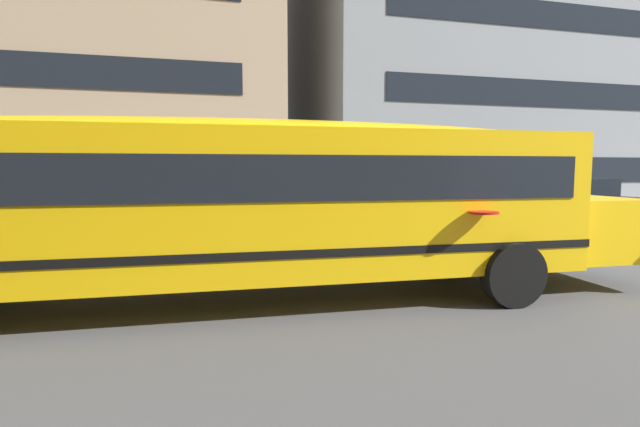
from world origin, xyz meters
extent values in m
plane|color=#4C4C4F|center=(0.00, 0.00, 0.00)|extent=(400.00, 400.00, 0.00)
cube|color=gray|center=(0.00, 7.47, 0.01)|extent=(120.00, 3.00, 0.01)
cube|color=silver|center=(0.00, 0.00, 0.00)|extent=(110.00, 0.16, 0.01)
cube|color=yellow|center=(1.76, -1.42, 1.47)|extent=(10.22, 2.68, 2.03)
cube|color=yellow|center=(7.56, -1.63, 0.97)|extent=(1.55, 1.99, 1.01)
cube|color=black|center=(8.30, -1.66, 0.63)|extent=(0.27, 2.31, 0.33)
cube|color=black|center=(1.76, -1.42, 1.84)|extent=(9.61, 2.69, 0.59)
cube|color=black|center=(1.76, -1.42, 0.88)|extent=(10.24, 2.71, 0.11)
ellipsoid|color=yellow|center=(1.76, -1.42, 2.49)|extent=(9.81, 2.48, 0.33)
cylinder|color=red|center=(4.95, -2.85, 1.37)|extent=(0.42, 0.42, 0.03)
cylinder|color=black|center=(5.65, -0.41, 0.46)|extent=(0.93, 0.29, 0.92)
cylinder|color=black|center=(5.57, -2.71, 0.46)|extent=(0.93, 0.29, 0.92)
cube|color=black|center=(13.84, 4.99, 0.65)|extent=(3.91, 1.72, 0.70)
cube|color=black|center=(13.69, 4.99, 1.32)|extent=(2.21, 1.57, 0.64)
cylinder|color=black|center=(15.14, 5.84, 0.30)|extent=(0.60, 0.18, 0.60)
cylinder|color=black|center=(15.15, 4.14, 0.30)|extent=(0.60, 0.18, 0.60)
cylinder|color=black|center=(12.54, 5.83, 0.30)|extent=(0.60, 0.18, 0.60)
cylinder|color=black|center=(12.55, 4.13, 0.30)|extent=(0.60, 0.18, 0.60)
cube|color=tan|center=(-5.60, 15.72, 8.00)|extent=(20.40, 13.50, 16.00)
cube|color=gray|center=(17.42, 14.96, 9.60)|extent=(21.40, 11.98, 19.20)
cube|color=black|center=(17.42, 8.95, 1.92)|extent=(17.98, 0.04, 1.10)
cube|color=black|center=(17.42, 8.95, 5.12)|extent=(17.98, 0.04, 1.10)
cube|color=black|center=(17.42, 8.95, 8.32)|extent=(17.98, 0.04, 1.10)
camera|label=1|loc=(1.20, -8.47, 1.96)|focal=26.90mm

